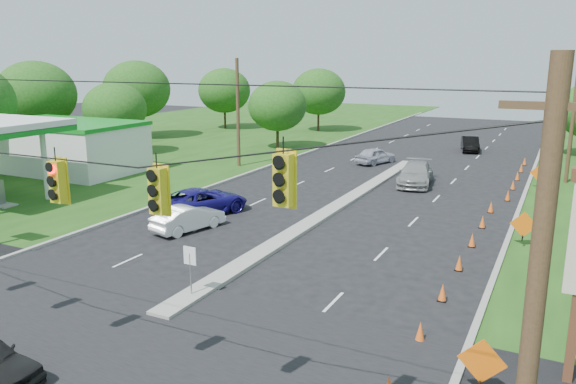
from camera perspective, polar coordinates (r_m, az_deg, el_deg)
The scene contains 35 objects.
ground at distance 18.17m, azimuth -21.45°, elevation -16.91°, with size 160.00×160.00×0.00m, color black.
cross_street at distance 18.17m, azimuth -21.45°, elevation -16.91°, with size 160.00×14.00×0.02m, color black.
curb_left at distance 46.78m, azimuth -2.49°, elevation 2.37°, with size 0.25×110.00×0.16m, color gray.
curb_right at distance 41.19m, azimuth 22.94°, elevation -0.19°, with size 0.25×110.00×0.16m, color gray.
median at distance 34.62m, azimuth 4.98°, elevation -1.58°, with size 1.00×34.00×0.18m, color gray.
median_sign at distance 21.55m, azimuth -9.91°, elevation -6.99°, with size 0.55×0.06×2.05m.
signal_span at distance 15.77m, azimuth -25.77°, elevation -2.35°, with size 25.60×0.32×9.00m.
utility_pole_far_left at distance 47.34m, azimuth -5.11°, elevation 7.97°, with size 0.28×0.28×9.00m, color #422D1C.
utility_pole_far_right at distance 45.38m, azimuth 26.94°, elevation 6.36°, with size 0.28×0.28×9.00m, color #422D1C.
gas_station at distance 47.40m, azimuth -23.05°, elevation 4.62°, with size 18.40×19.70×5.20m.
cone_1 at distance 19.05m, azimuth 13.28°, elevation -13.62°, with size 0.32×0.32×0.70m, color orange.
cone_2 at distance 22.18m, azimuth 15.43°, elevation -9.78°, with size 0.32×0.32×0.70m, color orange.
cone_3 at distance 25.41m, azimuth 17.00°, elevation -6.88°, with size 0.32×0.32×0.70m, color orange.
cone_4 at distance 28.70m, azimuth 18.20°, elevation -4.65°, with size 0.32×0.32×0.70m, color orange.
cone_5 at distance 32.03m, azimuth 19.15°, elevation -2.87°, with size 0.32×0.32×0.70m, color orange.
cone_6 at distance 35.40m, azimuth 19.92°, elevation -1.43°, with size 0.32×0.32×0.70m, color orange.
cone_7 at distance 38.74m, azimuth 21.43°, elevation -0.33°, with size 0.32×0.32×0.70m, color orange.
cone_8 at distance 42.15m, azimuth 21.89°, elevation 0.68°, with size 0.32×0.32×0.70m, color orange.
cone_9 at distance 45.57m, azimuth 22.28°, elevation 1.54°, with size 0.32×0.32×0.70m, color orange.
cone_10 at distance 49.01m, azimuth 22.62°, elevation 2.27°, with size 0.32×0.32×0.70m, color orange.
cone_11 at distance 52.45m, azimuth 22.91°, elevation 2.91°, with size 0.32×0.32×0.70m, color orange.
work_sign_0 at distance 16.22m, azimuth 19.08°, elevation -16.12°, with size 1.27×0.58×1.37m.
work_sign_1 at distance 29.26m, azimuth 22.83°, elevation -3.17°, with size 1.27×0.58×1.37m.
work_sign_2 at distance 42.90m, azimuth 24.19°, elevation 1.69°, with size 1.27×0.58×1.37m.
tree_2 at distance 55.60m, azimuth -17.18°, elevation 8.05°, with size 5.88×5.88×6.86m.
tree_3 at distance 66.92m, azimuth -15.11°, elevation 10.04°, with size 7.56×7.56×8.82m.
tree_4 at distance 74.12m, azimuth -6.49°, elevation 10.20°, with size 6.72×6.72×7.84m.
tree_5 at distance 56.77m, azimuth -1.08°, elevation 8.73°, with size 5.88×5.88×6.86m.
tree_6 at distance 71.11m, azimuth 3.14°, elevation 10.14°, with size 6.72×6.72×7.84m.
tree_14 at distance 59.99m, azimuth -24.23°, elevation 9.02°, with size 7.56×7.56×8.82m.
white_sedan at distance 30.23m, azimuth -10.09°, elevation -2.62°, with size 1.44×4.13×1.36m, color white.
blue_pickup at distance 33.18m, azimuth -8.77°, elevation -0.94°, with size 2.61×5.67×1.58m, color navy.
silver_car_far at distance 41.65m, azimuth 12.82°, elevation 1.82°, with size 2.26×5.55×1.61m, color gray.
silver_car_oncoming at distance 49.57m, azimuth 8.88°, elevation 3.68°, with size 1.67×4.15×1.41m, color #ABABBD.
dark_car_receding at distance 58.52m, azimuth 18.00°, elevation 4.67°, with size 1.55×4.44×1.46m, color black.
Camera 1 is at (12.17, -10.17, 8.87)m, focal length 35.00 mm.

